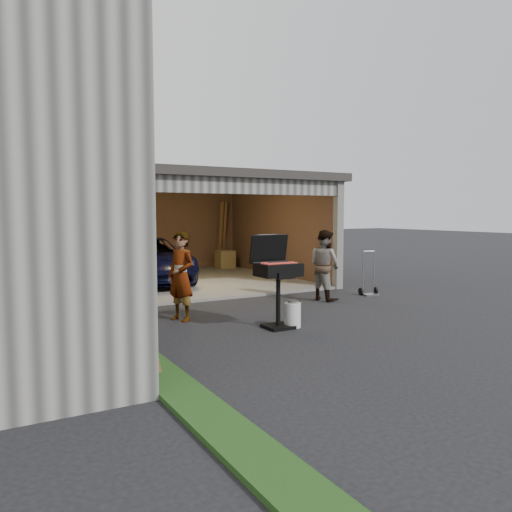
{
  "coord_description": "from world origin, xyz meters",
  "views": [
    {
      "loc": [
        -4.09,
        -6.33,
        1.93
      ],
      "look_at": [
        0.3,
        1.41,
        1.15
      ],
      "focal_mm": 35.0,
      "sensor_mm": 36.0,
      "label": 1
    }
  ],
  "objects_px": {
    "minivan": "(147,262)",
    "man": "(325,265)",
    "plywood_panel": "(142,333)",
    "hand_truck": "(369,287)",
    "propane_tank": "(293,315)",
    "bbq_grill": "(277,273)",
    "woman": "(181,276)"
  },
  "relations": [
    {
      "from": "woman",
      "to": "plywood_panel",
      "type": "bearing_deg",
      "value": -54.42
    },
    {
      "from": "man",
      "to": "hand_truck",
      "type": "relative_size",
      "value": 1.47
    },
    {
      "from": "minivan",
      "to": "woman",
      "type": "xyz_separation_m",
      "value": [
        -0.85,
        -4.76,
        0.2
      ]
    },
    {
      "from": "man",
      "to": "bbq_grill",
      "type": "xyz_separation_m",
      "value": [
        -2.32,
        -1.75,
        0.15
      ]
    },
    {
      "from": "plywood_panel",
      "to": "propane_tank",
      "type": "bearing_deg",
      "value": 18.72
    },
    {
      "from": "woman",
      "to": "propane_tank",
      "type": "height_order",
      "value": "woman"
    },
    {
      "from": "man",
      "to": "propane_tank",
      "type": "distance_m",
      "value": 2.84
    },
    {
      "from": "woman",
      "to": "minivan",
      "type": "bearing_deg",
      "value": 146.25
    },
    {
      "from": "woman",
      "to": "bbq_grill",
      "type": "relative_size",
      "value": 1.02
    },
    {
      "from": "man",
      "to": "plywood_panel",
      "type": "xyz_separation_m",
      "value": [
        -4.94,
        -2.82,
        -0.32
      ]
    },
    {
      "from": "woman",
      "to": "bbq_grill",
      "type": "height_order",
      "value": "woman"
    },
    {
      "from": "man",
      "to": "bbq_grill",
      "type": "relative_size",
      "value": 0.99
    },
    {
      "from": "propane_tank",
      "to": "man",
      "type": "bearing_deg",
      "value": 41.67
    },
    {
      "from": "plywood_panel",
      "to": "hand_truck",
      "type": "xyz_separation_m",
      "value": [
        6.25,
        2.82,
        -0.25
      ]
    },
    {
      "from": "plywood_panel",
      "to": "hand_truck",
      "type": "distance_m",
      "value": 6.86
    },
    {
      "from": "propane_tank",
      "to": "plywood_panel",
      "type": "relative_size",
      "value": 0.45
    },
    {
      "from": "man",
      "to": "plywood_panel",
      "type": "bearing_deg",
      "value": 111.48
    },
    {
      "from": "bbq_grill",
      "to": "plywood_panel",
      "type": "bearing_deg",
      "value": -157.72
    },
    {
      "from": "bbq_grill",
      "to": "hand_truck",
      "type": "bearing_deg",
      "value": 25.63
    },
    {
      "from": "minivan",
      "to": "man",
      "type": "distance_m",
      "value": 5.08
    },
    {
      "from": "woman",
      "to": "bbq_grill",
      "type": "bearing_deg",
      "value": 18.36
    },
    {
      "from": "man",
      "to": "hand_truck",
      "type": "distance_m",
      "value": 1.43
    },
    {
      "from": "minivan",
      "to": "bbq_grill",
      "type": "height_order",
      "value": "bbq_grill"
    },
    {
      "from": "minivan",
      "to": "hand_truck",
      "type": "distance_m",
      "value": 5.89
    },
    {
      "from": "bbq_grill",
      "to": "hand_truck",
      "type": "height_order",
      "value": "bbq_grill"
    },
    {
      "from": "propane_tank",
      "to": "plywood_panel",
      "type": "xyz_separation_m",
      "value": [
        -2.86,
        -0.97,
        0.24
      ]
    },
    {
      "from": "minivan",
      "to": "man",
      "type": "relative_size",
      "value": 2.78
    },
    {
      "from": "man",
      "to": "plywood_panel",
      "type": "height_order",
      "value": "man"
    },
    {
      "from": "man",
      "to": "bbq_grill",
      "type": "height_order",
      "value": "bbq_grill"
    },
    {
      "from": "hand_truck",
      "to": "woman",
      "type": "bearing_deg",
      "value": -163.63
    },
    {
      "from": "propane_tank",
      "to": "plywood_panel",
      "type": "height_order",
      "value": "plywood_panel"
    },
    {
      "from": "man",
      "to": "propane_tank",
      "type": "relative_size",
      "value": 3.72
    }
  ]
}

